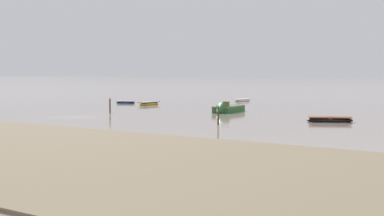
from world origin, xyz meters
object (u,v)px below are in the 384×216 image
object	(u,v)px
rowboat_moored_5	(126,102)
rowboat_moored_2	(330,120)
motorboat_moored_1	(226,110)
rowboat_moored_3	(149,104)
mooring_post_near	(218,116)
mooring_post_left	(110,106)
rowboat_moored_0	(242,100)

from	to	relation	value
rowboat_moored_5	rowboat_moored_2	bearing A→B (deg)	138.94
motorboat_moored_1	rowboat_moored_2	size ratio (longest dim) A/B	1.35
rowboat_moored_3	mooring_post_near	size ratio (longest dim) A/B	2.02
rowboat_moored_2	mooring_post_left	world-z (taller)	mooring_post_left
motorboat_moored_1	rowboat_moored_5	bearing A→B (deg)	-115.37
motorboat_moored_1	mooring_post_left	size ratio (longest dim) A/B	3.24
mooring_post_near	motorboat_moored_1	bearing A→B (deg)	118.71
motorboat_moored_1	rowboat_moored_5	size ratio (longest dim) A/B	1.98
mooring_post_left	rowboat_moored_5	bearing A→B (deg)	125.98
mooring_post_near	rowboat_moored_3	bearing A→B (deg)	141.01
rowboat_moored_0	mooring_post_near	size ratio (longest dim) A/B	1.88
rowboat_moored_2	mooring_post_near	distance (m)	11.88
rowboat_moored_3	mooring_post_left	size ratio (longest dim) A/B	2.08
rowboat_moored_0	motorboat_moored_1	distance (m)	25.56
rowboat_moored_5	mooring_post_left	size ratio (longest dim) A/B	1.64
rowboat_moored_2	rowboat_moored_5	xyz separation A→B (m)	(-38.89, 12.69, -0.06)
rowboat_moored_0	motorboat_moored_1	xyz separation A→B (m)	(10.79, -23.17, 0.14)
rowboat_moored_0	mooring_post_left	distance (m)	31.47
rowboat_moored_2	rowboat_moored_5	size ratio (longest dim) A/B	1.47
rowboat_moored_0	mooring_post_left	bearing A→B (deg)	-172.89
mooring_post_near	mooring_post_left	world-z (taller)	mooring_post_near
rowboat_moored_0	rowboat_moored_2	size ratio (longest dim) A/B	0.80
rowboat_moored_3	mooring_post_near	world-z (taller)	mooring_post_near
motorboat_moored_1	rowboat_moored_5	world-z (taller)	motorboat_moored_1
motorboat_moored_1	rowboat_moored_3	distance (m)	18.98
rowboat_moored_2	rowboat_moored_5	bearing A→B (deg)	-45.35
motorboat_moored_1	rowboat_moored_3	world-z (taller)	motorboat_moored_1
rowboat_moored_3	mooring_post_near	bearing A→B (deg)	-128.38
rowboat_moored_2	rowboat_moored_3	bearing A→B (deg)	-46.55
rowboat_moored_3	rowboat_moored_5	size ratio (longest dim) A/B	1.27
rowboat_moored_0	mooring_post_left	world-z (taller)	mooring_post_left
mooring_post_near	mooring_post_left	size ratio (longest dim) A/B	1.03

